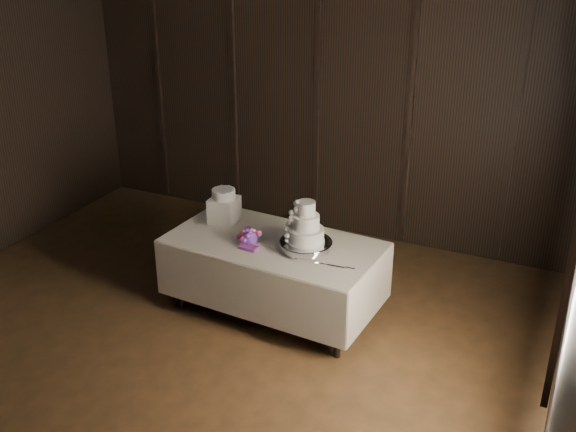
{
  "coord_description": "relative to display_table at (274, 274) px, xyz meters",
  "views": [
    {
      "loc": [
        2.94,
        -3.54,
        3.55
      ],
      "look_at": [
        0.57,
        1.48,
        1.05
      ],
      "focal_mm": 42.0,
      "sensor_mm": 36.0,
      "label": 1
    }
  ],
  "objects": [
    {
      "name": "box_pedestal",
      "position": [
        -0.64,
        0.2,
        0.47
      ],
      "size": [
        0.28,
        0.28,
        0.25
      ],
      "primitive_type": "cube",
      "rotation": [
        0.0,
        0.0,
        0.09
      ],
      "color": "white",
      "rests_on": "display_table"
    },
    {
      "name": "display_table",
      "position": [
        0.0,
        0.0,
        0.0
      ],
      "size": [
        2.05,
        1.16,
        0.76
      ],
      "rotation": [
        0.0,
        0.0,
        -0.06
      ],
      "color": "beige",
      "rests_on": "ground"
    },
    {
      "name": "small_cake",
      "position": [
        -0.64,
        0.2,
        0.64
      ],
      "size": [
        0.3,
        0.3,
        0.09
      ],
      "primitive_type": "cylinder",
      "rotation": [
        0.0,
        0.0,
        0.36
      ],
      "color": "white",
      "rests_on": "box_pedestal"
    },
    {
      "name": "wedding_cake",
      "position": [
        0.32,
        -0.05,
        0.59
      ],
      "size": [
        0.38,
        0.33,
        0.39
      ],
      "rotation": [
        0.0,
        0.0,
        0.34
      ],
      "color": "white",
      "rests_on": "cake_stand"
    },
    {
      "name": "cake_stand",
      "position": [
        0.35,
        -0.04,
        0.39
      ],
      "size": [
        0.61,
        0.61,
        0.09
      ],
      "primitive_type": "cylinder",
      "rotation": [
        0.0,
        0.0,
        0.32
      ],
      "color": "silver",
      "rests_on": "display_table"
    },
    {
      "name": "cake_knife",
      "position": [
        0.65,
        -0.22,
        0.35
      ],
      "size": [
        0.37,
        0.05,
        0.01
      ],
      "primitive_type": "cube",
      "rotation": [
        0.0,
        0.0,
        0.07
      ],
      "color": "silver",
      "rests_on": "display_table"
    },
    {
      "name": "bouquet",
      "position": [
        -0.19,
        -0.12,
        0.4
      ],
      "size": [
        0.31,
        0.4,
        0.18
      ],
      "primitive_type": null,
      "rotation": [
        0.0,
        0.0,
        -0.07
      ],
      "color": "#E26270",
      "rests_on": "display_table"
    },
    {
      "name": "room",
      "position": [
        -0.42,
        -1.48,
        1.08
      ],
      "size": [
        6.08,
        7.08,
        3.08
      ],
      "color": "black",
      "rests_on": "ground"
    },
    {
      "name": "window",
      "position": [
        2.55,
        -0.98,
        1.28
      ],
      "size": [
        0.06,
        1.16,
        1.56
      ],
      "primitive_type": "cube",
      "color": "black",
      "rests_on": "room"
    }
  ]
}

